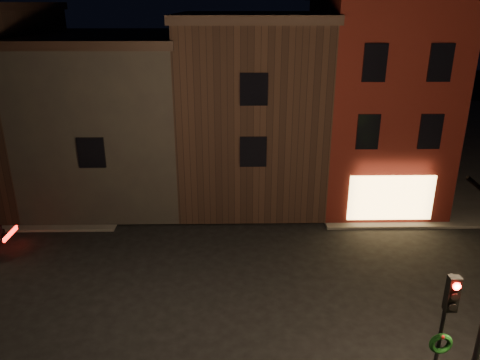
# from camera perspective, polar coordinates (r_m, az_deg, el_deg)

# --- Properties ---
(ground) EXTENTS (120.00, 120.00, 0.00)m
(ground) POSITION_cam_1_polar(r_m,az_deg,el_deg) (17.71, -2.68, -13.56)
(ground) COLOR black
(ground) RESTS_ON ground
(corner_building) EXTENTS (6.50, 8.50, 10.50)m
(corner_building) POSITION_cam_1_polar(r_m,az_deg,el_deg) (25.64, 16.13, 9.68)
(corner_building) COLOR #4D120D
(corner_building) RESTS_ON ground
(row_building_a) EXTENTS (7.30, 10.30, 9.40)m
(row_building_a) POSITION_cam_1_polar(r_m,az_deg,el_deg) (25.66, 1.14, 9.20)
(row_building_a) COLOR black
(row_building_a) RESTS_ON ground
(row_building_b) EXTENTS (7.80, 10.30, 8.40)m
(row_building_b) POSITION_cam_1_polar(r_m,az_deg,el_deg) (26.51, -14.88, 7.78)
(row_building_b) COLOR black
(row_building_b) RESTS_ON ground
(traffic_signal) EXTENTS (0.58, 0.38, 4.05)m
(traffic_signal) POSITION_cam_1_polar(r_m,az_deg,el_deg) (12.66, 23.69, -15.80)
(traffic_signal) COLOR black
(traffic_signal) RESTS_ON sidewalk_near_right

